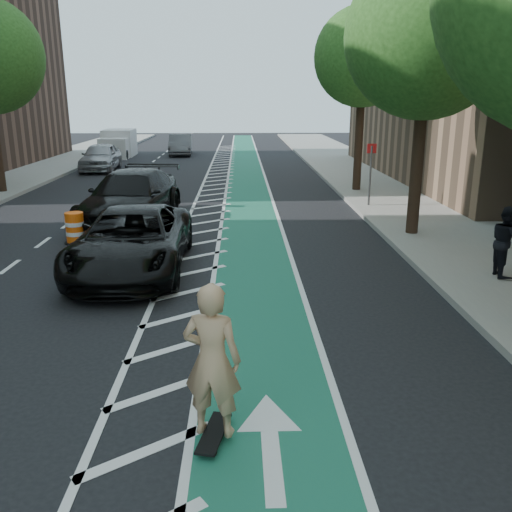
{
  "coord_description": "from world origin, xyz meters",
  "views": [
    {
      "loc": [
        2.65,
        -8.46,
        4.11
      ],
      "look_at": [
        2.95,
        1.84,
        1.1
      ],
      "focal_mm": 38.0,
      "sensor_mm": 36.0,
      "label": 1
    }
  ],
  "objects_px": {
    "suv_near": "(132,240)",
    "suv_far": "(131,198)",
    "skateboarder": "(212,361)",
    "barrel_a": "(75,229)"
  },
  "relations": [
    {
      "from": "suv_near",
      "to": "suv_far",
      "type": "height_order",
      "value": "suv_far"
    },
    {
      "from": "skateboarder",
      "to": "barrel_a",
      "type": "bearing_deg",
      "value": -52.75
    },
    {
      "from": "skateboarder",
      "to": "barrel_a",
      "type": "height_order",
      "value": "skateboarder"
    },
    {
      "from": "suv_near",
      "to": "suv_far",
      "type": "relative_size",
      "value": 0.92
    },
    {
      "from": "suv_near",
      "to": "suv_far",
      "type": "distance_m",
      "value": 5.51
    },
    {
      "from": "skateboarder",
      "to": "suv_far",
      "type": "xyz_separation_m",
      "value": [
        -3.36,
        12.42,
        -0.23
      ]
    },
    {
      "from": "suv_far",
      "to": "suv_near",
      "type": "bearing_deg",
      "value": -71.87
    },
    {
      "from": "skateboarder",
      "to": "suv_far",
      "type": "distance_m",
      "value": 12.87
    },
    {
      "from": "barrel_a",
      "to": "suv_near",
      "type": "bearing_deg",
      "value": -50.99
    },
    {
      "from": "skateboarder",
      "to": "suv_near",
      "type": "distance_m",
      "value": 7.39
    }
  ]
}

